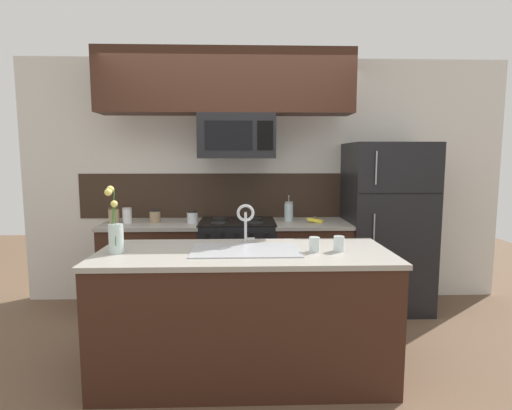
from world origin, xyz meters
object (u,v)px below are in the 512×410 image
french_press (289,211)px  drinking_glass (314,244)px  microwave (237,137)px  storage_jar_squat (192,217)px  storage_jar_short (155,216)px  sink_faucet (246,218)px  banana_bunch (315,221)px  storage_jar_medium (127,215)px  spare_glass (339,244)px  storage_jar_tall (114,215)px  stove_range (238,265)px  flower_vase (116,235)px  refrigerator (385,227)px

french_press → drinking_glass: 1.36m
microwave → storage_jar_squat: microwave is taller
storage_jar_short → sink_faucet: 1.40m
storage_jar_short → french_press: size_ratio=0.47×
banana_bunch → storage_jar_squat: bearing=178.0°
storage_jar_medium → spare_glass: size_ratio=1.45×
storage_jar_tall → sink_faucet: 1.65m
stove_range → storage_jar_squat: 0.68m
banana_bunch → flower_vase: flower_vase is taller
french_press → flower_vase: bearing=-134.8°
stove_range → microwave: size_ratio=1.25×
stove_range → spare_glass: spare_glass is taller
storage_jar_tall → french_press: (1.75, 0.09, 0.02)m
stove_range → drinking_glass: size_ratio=9.04×
microwave → flower_vase: bearing=-122.7°
banana_bunch → sink_faucet: bearing=-125.9°
stove_range → sink_faucet: sink_faucet is taller
storage_jar_medium → drinking_glass: 2.09m
refrigerator → storage_jar_squat: refrigerator is taller
stove_range → storage_jar_squat: (-0.45, -0.02, 0.51)m
refrigerator → storage_jar_short: bearing=-180.0°
storage_jar_medium → spare_glass: 2.22m
storage_jar_tall → french_press: 1.76m
stove_range → storage_jar_short: storage_jar_short is taller
storage_jar_medium → storage_jar_short: storage_jar_medium is taller
refrigerator → french_press: refrigerator is taller
spare_glass → flower_vase: flower_vase is taller
storage_jar_tall → stove_range: bearing=1.3°
stove_range → storage_jar_short: bearing=178.8°
sink_faucet → storage_jar_medium: bearing=139.2°
microwave → storage_jar_squat: (-0.45, 0.00, -0.80)m
stove_range → banana_bunch: size_ratio=4.88×
flower_vase → storage_jar_medium: bearing=102.7°
storage_jar_tall → flower_vase: flower_vase is taller
refrigerator → sink_faucet: 1.81m
storage_jar_medium → french_press: size_ratio=0.58×
storage_jar_medium → storage_jar_short: size_ratio=1.23×
refrigerator → spare_glass: (-0.80, -1.30, 0.11)m
storage_jar_tall → storage_jar_squat: bearing=0.8°
banana_bunch → sink_faucet: sink_faucet is taller
storage_jar_squat → flower_vase: flower_vase is taller
microwave → flower_vase: (-0.81, -1.27, -0.73)m
microwave → sink_faucet: (0.08, -1.01, -0.66)m
refrigerator → spare_glass: size_ratio=16.07×
storage_jar_squat → french_press: size_ratio=0.44×
drinking_glass → flower_vase: bearing=179.8°
stove_range → french_press: size_ratio=3.48×
refrigerator → french_press: (-1.00, 0.04, 0.16)m
storage_jar_short → banana_bunch: storage_jar_short is taller
storage_jar_medium → sink_faucet: sink_faucet is taller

